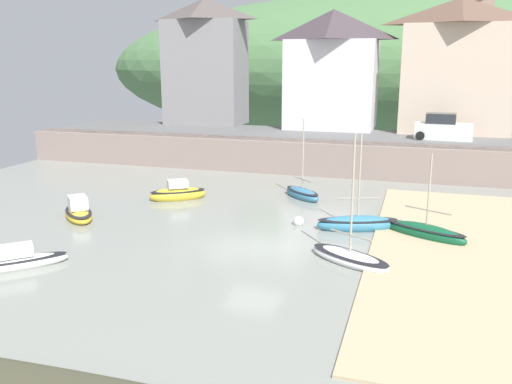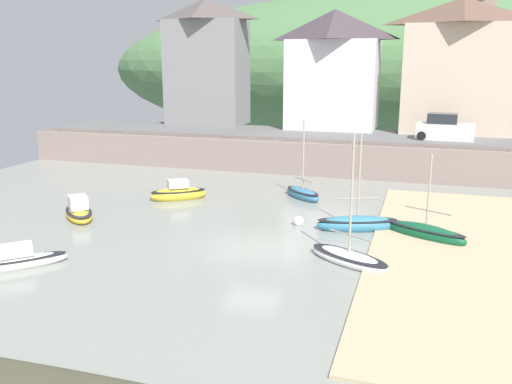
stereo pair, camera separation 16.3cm
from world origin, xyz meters
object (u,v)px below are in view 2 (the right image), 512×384
church_with_spire (475,31)px  dinghy_open_wooden (79,212)px  sailboat_nearest_shore (426,233)px  waterfront_building_left (207,62)px  sailboat_white_hull (349,258)px  fishing_boat_green (178,193)px  waterfront_building_right (458,66)px  motorboat_with_cabin (15,261)px  sailboat_tall_mast (357,224)px  parked_car_near_slipway (444,129)px  mooring_buoy (298,222)px  waterfront_building_centre (333,69)px  sailboat_far_left (303,193)px

church_with_spire → dinghy_open_wooden: 35.77m
church_with_spire → sailboat_nearest_shore: bearing=-96.9°
waterfront_building_left → dinghy_open_wooden: 24.68m
sailboat_white_hull → fishing_boat_green: (-11.28, 7.53, 0.12)m
waterfront_building_right → sailboat_nearest_shore: size_ratio=2.49×
sailboat_white_hull → motorboat_with_cabin: 13.58m
waterfront_building_right → sailboat_tall_mast: 22.84m
dinghy_open_wooden → sailboat_tall_mast: 14.56m
motorboat_with_cabin → parked_car_near_slipway: (16.81, 25.72, 2.93)m
waterfront_building_right → mooring_buoy: bearing=-110.8°
parked_car_near_slipway → fishing_boat_green: bearing=-134.6°
fishing_boat_green → parked_car_near_slipway: bearing=6.8°
waterfront_building_centre → church_with_spire: church_with_spire is taller
motorboat_with_cabin → parked_car_near_slipway: size_ratio=0.85×
motorboat_with_cabin → church_with_spire: bearing=17.3°
waterfront_building_centre → dinghy_open_wooden: bearing=-112.1°
sailboat_nearest_shore → mooring_buoy: sailboat_nearest_shore is taller
waterfront_building_right → motorboat_with_cabin: (-17.62, -30.22, -7.46)m
waterfront_building_left → sailboat_far_left: waterfront_building_left is taller
waterfront_building_centre → waterfront_building_right: size_ratio=0.94×
sailboat_far_left → motorboat_with_cabin: 16.95m
waterfront_building_left → sailboat_nearest_shore: waterfront_building_left is taller
dinghy_open_wooden → sailboat_nearest_shore: size_ratio=0.77×
waterfront_building_left → motorboat_with_cabin: size_ratio=3.10×
sailboat_far_left → parked_car_near_slipway: 14.12m
waterfront_building_left → fishing_boat_green: (5.45, -18.11, -7.69)m
sailboat_far_left → dinghy_open_wooden: bearing=-99.7°
sailboat_far_left → parked_car_near_slipway: size_ratio=1.18×
waterfront_building_centre → sailboat_tall_mast: bearing=-76.8°
sailboat_white_hull → fishing_boat_green: bearing=176.4°
sailboat_far_left → sailboat_tall_mast: sailboat_far_left is taller
waterfront_building_left → fishing_boat_green: size_ratio=3.21×
waterfront_building_left → sailboat_far_left: 21.47m
motorboat_with_cabin → parked_car_near_slipway: parked_car_near_slipway is taller
waterfront_building_centre → fishing_boat_green: (-6.15, -18.11, -7.08)m
dinghy_open_wooden → parked_car_near_slipway: 26.65m
dinghy_open_wooden → sailboat_tall_mast: sailboat_tall_mast is taller
waterfront_building_centre → sailboat_white_hull: waterfront_building_centre is taller
waterfront_building_left → parked_car_near_slipway: size_ratio=2.64×
fishing_boat_green → mooring_buoy: fishing_boat_green is taller
waterfront_building_right → fishing_boat_green: 25.35m
fishing_boat_green → sailboat_tall_mast: 11.42m
sailboat_white_hull → dinghy_open_wooden: 14.77m
waterfront_building_right → mooring_buoy: waterfront_building_right is taller
sailboat_tall_mast → waterfront_building_centre: bearing=84.3°
mooring_buoy → waterfront_building_centre: bearing=95.3°
fishing_boat_green → sailboat_nearest_shore: 14.67m
church_with_spire → sailboat_tall_mast: bearing=-104.2°
sailboat_tall_mast → motorboat_with_cabin: size_ratio=1.37×
dinghy_open_wooden → fishing_boat_green: bearing=103.7°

